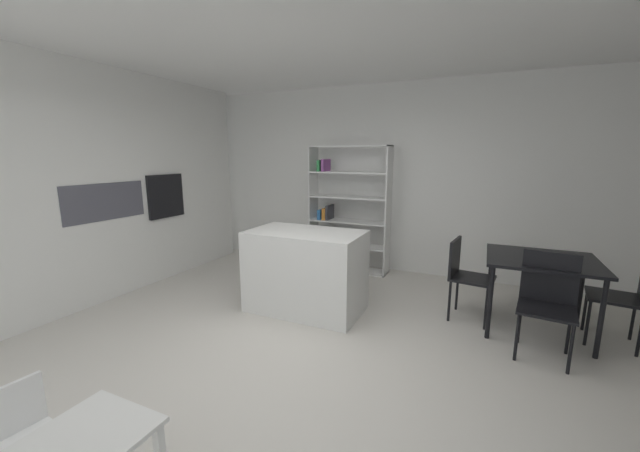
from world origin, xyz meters
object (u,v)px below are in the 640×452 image
at_px(built_in_oven, 166,196).
at_px(open_bookshelf, 343,213).
at_px(child_chair_left, 23,434).
at_px(dining_chair_near, 548,296).
at_px(kitchen_island, 306,271).
at_px(dining_table, 541,266).
at_px(dining_chair_island_side, 464,271).
at_px(dining_chair_window_side, 629,291).

distance_m(built_in_oven, open_bookshelf, 2.63).
relative_size(child_chair_left, dining_chair_near, 0.64).
height_order(built_in_oven, kitchen_island, built_in_oven).
xyz_separation_m(dining_table, dining_chair_near, (0.01, -0.47, -0.14)).
relative_size(dining_chair_island_side, dining_chair_near, 0.95).
relative_size(open_bookshelf, child_chair_left, 3.26).
xyz_separation_m(built_in_oven, kitchen_island, (2.35, -0.21, -0.74)).
bearing_deg(built_in_oven, dining_chair_island_side, 4.53).
bearing_deg(built_in_oven, child_chair_left, -55.28).
distance_m(built_in_oven, dining_chair_island_side, 4.10).
bearing_deg(built_in_oven, kitchen_island, -5.14).
bearing_deg(built_in_oven, dining_chair_window_side, 3.07).
height_order(built_in_oven, open_bookshelf, open_bookshelf).
bearing_deg(dining_chair_window_side, dining_table, -83.20).
bearing_deg(dining_chair_window_side, child_chair_left, -38.87).
xyz_separation_m(kitchen_island, dining_table, (2.39, 0.52, 0.22)).
bearing_deg(open_bookshelf, dining_chair_island_side, -31.04).
relative_size(dining_table, dining_chair_island_side, 1.14).
bearing_deg(dining_chair_island_side, dining_table, -82.71).
height_order(dining_chair_window_side, dining_chair_near, dining_chair_near).
bearing_deg(dining_chair_window_side, open_bookshelf, -101.24).
height_order(built_in_oven, dining_chair_near, built_in_oven).
height_order(kitchen_island, dining_chair_island_side, kitchen_island).
distance_m(dining_table, dining_chair_island_side, 0.73).
height_order(child_chair_left, dining_chair_island_side, dining_chair_island_side).
height_order(built_in_oven, dining_chair_island_side, built_in_oven).
xyz_separation_m(kitchen_island, dining_chair_island_side, (1.68, 0.53, 0.07)).
bearing_deg(open_bookshelf, dining_table, -23.69).
bearing_deg(dining_chair_window_side, kitchen_island, -72.94).
height_order(open_bookshelf, dining_chair_near, open_bookshelf).
xyz_separation_m(open_bookshelf, child_chair_left, (-0.15, -4.36, -0.57)).
height_order(built_in_oven, dining_chair_window_side, built_in_oven).
bearing_deg(dining_table, kitchen_island, -167.80).
height_order(open_bookshelf, child_chair_left, open_bookshelf).
bearing_deg(open_bookshelf, built_in_oven, -146.84).
distance_m(dining_table, dining_chair_window_side, 0.74).
distance_m(dining_chair_window_side, dining_chair_island_side, 1.43).
relative_size(built_in_oven, dining_chair_island_side, 0.70).
bearing_deg(kitchen_island, dining_chair_window_side, 9.20).
height_order(open_bookshelf, dining_chair_island_side, open_bookshelf).
relative_size(kitchen_island, child_chair_left, 2.19).
bearing_deg(child_chair_left, built_in_oven, 40.79).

